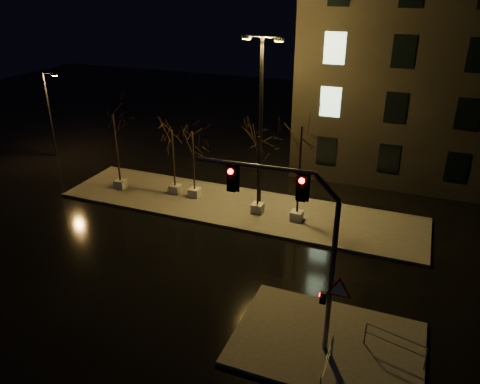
% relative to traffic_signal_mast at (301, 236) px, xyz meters
% --- Properties ---
extents(ground, '(90.00, 90.00, 0.00)m').
position_rel_traffic_signal_mast_xyz_m(ground, '(-6.35, 3.90, -4.73)').
color(ground, black).
rests_on(ground, ground).
extents(median, '(22.00, 5.00, 0.15)m').
position_rel_traffic_signal_mast_xyz_m(median, '(-6.35, 9.90, -4.65)').
color(median, '#4A4742').
rests_on(median, ground).
extents(sidewalk_corner, '(7.00, 5.00, 0.15)m').
position_rel_traffic_signal_mast_xyz_m(sidewalk_corner, '(1.15, 0.40, -4.65)').
color(sidewalk_corner, '#4A4742').
rests_on(sidewalk_corner, ground).
extents(tree_0, '(1.80, 1.80, 5.06)m').
position_rel_traffic_signal_mast_xyz_m(tree_0, '(-14.43, 9.56, -0.74)').
color(tree_0, '#ACABA0').
rests_on(tree_0, median).
extents(tree_1, '(1.80, 1.80, 4.31)m').
position_rel_traffic_signal_mast_xyz_m(tree_1, '(-10.72, 10.16, -1.31)').
color(tree_1, '#ACABA0').
rests_on(tree_1, median).
extents(tree_2, '(1.80, 1.80, 4.31)m').
position_rel_traffic_signal_mast_xyz_m(tree_2, '(-9.31, 10.13, -1.31)').
color(tree_2, '#ACABA0').
rests_on(tree_2, median).
extents(tree_3, '(1.80, 1.80, 4.76)m').
position_rel_traffic_signal_mast_xyz_m(tree_3, '(-4.93, 9.55, -0.97)').
color(tree_3, '#ACABA0').
rests_on(tree_3, median).
extents(tree_4, '(1.80, 1.80, 5.64)m').
position_rel_traffic_signal_mast_xyz_m(tree_4, '(-2.53, 9.45, -0.30)').
color(tree_4, '#ACABA0').
rests_on(tree_4, median).
extents(traffic_signal_mast, '(5.71, 0.39, 6.97)m').
position_rel_traffic_signal_mast_xyz_m(traffic_signal_mast, '(0.00, 0.00, 0.00)').
color(traffic_signal_mast, '#57595E').
rests_on(traffic_signal_mast, sidewalk_corner).
extents(streetlight_main, '(2.44, 0.64, 9.76)m').
position_rel_traffic_signal_mast_xyz_m(streetlight_main, '(-5.28, 10.88, 1.06)').
color(streetlight_main, black).
rests_on(streetlight_main, median).
extents(streetlight_far, '(1.26, 0.39, 6.41)m').
position_rel_traffic_signal_mast_xyz_m(streetlight_far, '(-22.88, 13.24, -1.20)').
color(streetlight_far, black).
rests_on(streetlight_far, ground).
extents(guard_rail_a, '(2.19, 0.60, 0.97)m').
position_rel_traffic_signal_mast_xyz_m(guard_rail_a, '(3.53, 0.55, -3.94)').
color(guard_rail_a, '#57595E').
rests_on(guard_rail_a, sidewalk_corner).
extents(guard_rail_b, '(0.06, 1.98, 0.94)m').
position_rel_traffic_signal_mast_xyz_m(guard_rail_b, '(1.45, -1.24, -3.97)').
color(guard_rail_b, '#57595E').
rests_on(guard_rail_b, sidewalk_corner).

